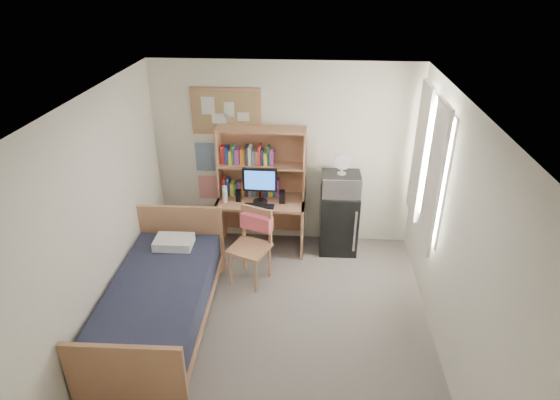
# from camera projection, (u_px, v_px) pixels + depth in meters

# --- Properties ---
(floor) EXTENTS (3.60, 4.20, 0.02)m
(floor) POSITION_uv_depth(u_px,v_px,m) (271.00, 335.00, 5.23)
(floor) COLOR slate
(floor) RESTS_ON ground
(ceiling) EXTENTS (3.60, 4.20, 0.02)m
(ceiling) POSITION_uv_depth(u_px,v_px,m) (268.00, 106.00, 4.03)
(ceiling) COLOR silver
(ceiling) RESTS_ON wall_back
(wall_back) EXTENTS (3.60, 0.04, 2.60)m
(wall_back) POSITION_uv_depth(u_px,v_px,m) (284.00, 156.00, 6.49)
(wall_back) COLOR white
(wall_back) RESTS_ON floor
(wall_left) EXTENTS (0.04, 4.20, 2.60)m
(wall_left) POSITION_uv_depth(u_px,v_px,m) (94.00, 228.00, 4.75)
(wall_left) COLOR white
(wall_left) RESTS_ON floor
(wall_right) EXTENTS (0.04, 4.20, 2.60)m
(wall_right) POSITION_uv_depth(u_px,v_px,m) (455.00, 242.00, 4.51)
(wall_right) COLOR white
(wall_right) RESTS_ON floor
(window_unit) EXTENTS (0.10, 1.40, 1.70)m
(window_unit) POSITION_uv_depth(u_px,v_px,m) (429.00, 165.00, 5.44)
(window_unit) COLOR white
(window_unit) RESTS_ON wall_right
(curtain_left) EXTENTS (0.04, 0.55, 1.70)m
(curtain_left) POSITION_uv_depth(u_px,v_px,m) (434.00, 179.00, 5.08)
(curtain_left) COLOR white
(curtain_left) RESTS_ON wall_right
(curtain_right) EXTENTS (0.04, 0.55, 1.70)m
(curtain_right) POSITION_uv_depth(u_px,v_px,m) (420.00, 152.00, 5.79)
(curtain_right) COLOR white
(curtain_right) RESTS_ON wall_right
(bulletin_board) EXTENTS (0.94, 0.03, 0.64)m
(bulletin_board) POSITION_uv_depth(u_px,v_px,m) (226.00, 111.00, 6.24)
(bulletin_board) COLOR tan
(bulletin_board) RESTS_ON wall_back
(poster_wave) EXTENTS (0.30, 0.01, 0.42)m
(poster_wave) POSITION_uv_depth(u_px,v_px,m) (206.00, 157.00, 6.58)
(poster_wave) COLOR #214E85
(poster_wave) RESTS_ON wall_back
(poster_japan) EXTENTS (0.28, 0.01, 0.36)m
(poster_japan) POSITION_uv_depth(u_px,v_px,m) (208.00, 187.00, 6.79)
(poster_japan) COLOR red
(poster_japan) RESTS_ON wall_back
(desk) EXTENTS (1.23, 0.62, 0.76)m
(desk) POSITION_uv_depth(u_px,v_px,m) (261.00, 224.00, 6.64)
(desk) COLOR tan
(desk) RESTS_ON floor
(desk_chair) EXTENTS (0.64, 0.64, 0.99)m
(desk_chair) POSITION_uv_depth(u_px,v_px,m) (249.00, 248.00, 5.88)
(desk_chair) COLOR tan
(desk_chair) RESTS_ON floor
(mini_fridge) EXTENTS (0.53, 0.53, 0.89)m
(mini_fridge) POSITION_uv_depth(u_px,v_px,m) (338.00, 221.00, 6.58)
(mini_fridge) COLOR black
(mini_fridge) RESTS_ON floor
(bed) EXTENTS (1.12, 2.16, 0.59)m
(bed) POSITION_uv_depth(u_px,v_px,m) (160.00, 305.00, 5.22)
(bed) COLOR #1C1F32
(bed) RESTS_ON floor
(hutch) EXTENTS (1.21, 0.32, 0.99)m
(hutch) POSITION_uv_depth(u_px,v_px,m) (262.00, 163.00, 6.37)
(hutch) COLOR tan
(hutch) RESTS_ON desk
(monitor) EXTENTS (0.47, 0.04, 0.50)m
(monitor) POSITION_uv_depth(u_px,v_px,m) (260.00, 186.00, 6.30)
(monitor) COLOR black
(monitor) RESTS_ON desk
(keyboard) EXTENTS (0.41, 0.13, 0.02)m
(keyboard) POSITION_uv_depth(u_px,v_px,m) (259.00, 206.00, 6.29)
(keyboard) COLOR black
(keyboard) RESTS_ON desk
(speaker_left) EXTENTS (0.07, 0.07, 0.17)m
(speaker_left) POSITION_uv_depth(u_px,v_px,m) (238.00, 196.00, 6.40)
(speaker_left) COLOR black
(speaker_left) RESTS_ON desk
(speaker_right) EXTENTS (0.08, 0.08, 0.18)m
(speaker_right) POSITION_uv_depth(u_px,v_px,m) (282.00, 197.00, 6.35)
(speaker_right) COLOR black
(speaker_right) RESTS_ON desk
(water_bottle) EXTENTS (0.07, 0.07, 0.24)m
(water_bottle) POSITION_uv_depth(u_px,v_px,m) (225.00, 194.00, 6.36)
(water_bottle) COLOR white
(water_bottle) RESTS_ON desk
(hoodie) EXTENTS (0.44, 0.27, 0.20)m
(hoodie) POSITION_uv_depth(u_px,v_px,m) (256.00, 222.00, 5.92)
(hoodie) COLOR #FE606B
(hoodie) RESTS_ON desk_chair
(microwave) EXTENTS (0.52, 0.40, 0.30)m
(microwave) POSITION_uv_depth(u_px,v_px,m) (341.00, 184.00, 6.29)
(microwave) COLOR #BABABF
(microwave) RESTS_ON mini_fridge
(desk_fan) EXTENTS (0.23, 0.23, 0.28)m
(desk_fan) POSITION_uv_depth(u_px,v_px,m) (342.00, 164.00, 6.16)
(desk_fan) COLOR white
(desk_fan) RESTS_ON microwave
(pillow) EXTENTS (0.47, 0.33, 0.11)m
(pillow) POSITION_uv_depth(u_px,v_px,m) (174.00, 242.00, 5.73)
(pillow) COLOR white
(pillow) RESTS_ON bed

